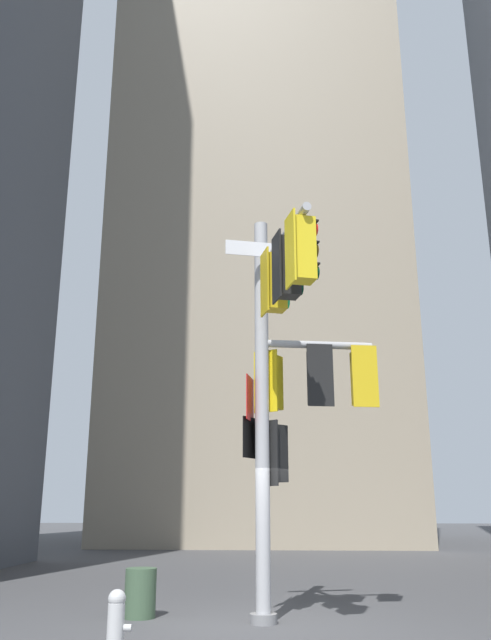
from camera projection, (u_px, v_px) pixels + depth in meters
ground at (264, 624)px, 10.65m from camera, size 120.00×120.00×0.00m
building_mid_block at (260, 212)px, 40.56m from camera, size 15.37×15.37×38.99m
signal_pole_assembly at (286, 366)px, 11.40m from camera, size 2.76×3.31×7.13m
fire_hydrant at (116, 621)px, 8.41m from camera, size 0.33×0.23×0.82m
trash_bin at (140, 593)px, 11.31m from camera, size 0.54×0.54×0.81m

